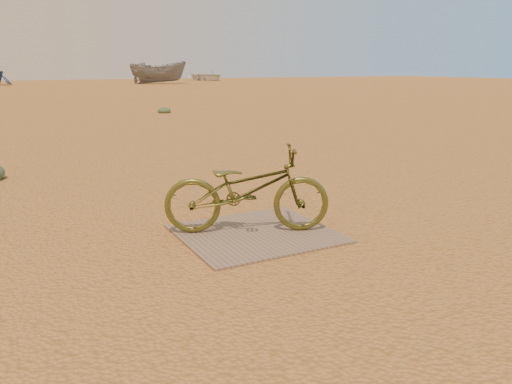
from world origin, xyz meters
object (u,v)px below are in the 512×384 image
plywood_board (256,233)px  bicycle (247,190)px  boat_mid_right (159,73)px  boat_far_right (207,76)px

plywood_board → bicycle: 0.43m
plywood_board → bicycle: (-0.05, 0.08, 0.42)m
bicycle → boat_mid_right: size_ratio=0.30×
bicycle → boat_mid_right: boat_mid_right is taller
plywood_board → boat_far_right: 52.94m
bicycle → boat_far_right: boat_far_right is taller
boat_mid_right → plywood_board: bearing=168.3°
bicycle → boat_far_right: (19.88, 49.01, 0.11)m
plywood_board → boat_mid_right: bearing=74.0°
boat_mid_right → boat_far_right: bearing=-41.3°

